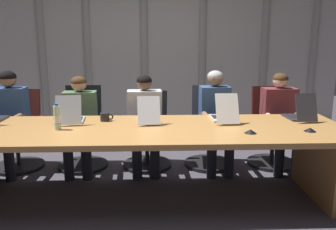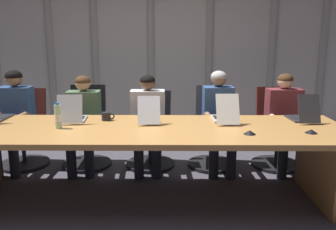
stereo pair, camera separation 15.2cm
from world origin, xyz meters
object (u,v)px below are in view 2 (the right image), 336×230
at_px(conference_mic_left_side, 250,132).
at_px(office_chair_right_mid, 212,136).
at_px(laptop_right_end, 302,116).
at_px(person_center, 148,117).
at_px(laptop_center, 149,116).
at_px(office_chair_center, 151,138).
at_px(person_right_end, 285,117).
at_px(office_chair_left_end, 25,137).
at_px(person_left_end, 14,114).
at_px(laptop_right_mid, 224,116).
at_px(coffee_mug_near, 106,116).
at_px(office_chair_left_mid, 87,136).
at_px(laptop_left_mid, 73,116).
at_px(water_bottle_primary, 58,117).
at_px(person_left_mid, 83,118).
at_px(conference_mic_middle, 311,131).
at_px(office_chair_right_end, 276,137).
at_px(person_right_mid, 219,116).

bearing_deg(conference_mic_left_side, office_chair_right_mid, 98.43).
relative_size(laptop_right_end, person_center, 0.36).
relative_size(laptop_center, laptop_right_end, 1.09).
relative_size(office_chair_center, person_right_end, 0.80).
distance_m(office_chair_left_end, person_left_end, 0.36).
relative_size(laptop_right_mid, person_left_end, 0.40).
xyz_separation_m(laptop_center, person_center, (-0.05, 0.56, -0.14)).
bearing_deg(person_right_end, office_chair_right_mid, -102.38).
xyz_separation_m(person_center, coffee_mug_near, (-0.39, -0.52, 0.13)).
bearing_deg(office_chair_left_mid, laptop_left_mid, 2.64).
relative_size(office_chair_right_mid, conference_mic_left_side, 8.85).
distance_m(person_center, water_bottle_primary, 1.17).
height_order(person_left_mid, person_right_end, person_right_end).
height_order(laptop_center, person_right_end, person_right_end).
height_order(laptop_right_mid, person_left_mid, person_left_mid).
height_order(office_chair_right_mid, coffee_mug_near, office_chair_right_mid).
relative_size(office_chair_left_end, conference_mic_middle, 8.57).
height_order(laptop_left_mid, office_chair_right_mid, laptop_left_mid).
xyz_separation_m(laptop_right_end, office_chair_left_end, (-3.16, 0.69, -0.43)).
bearing_deg(laptop_center, office_chair_right_mid, -49.66).
bearing_deg(person_center, office_chair_right_end, 93.09).
distance_m(person_right_mid, coffee_mug_near, 1.34).
bearing_deg(laptop_right_end, person_left_end, 77.13).
bearing_deg(conference_mic_middle, office_chair_left_mid, 153.07).
relative_size(laptop_right_end, office_chair_left_end, 0.44).
distance_m(water_bottle_primary, conference_mic_middle, 2.31).
xyz_separation_m(laptop_left_mid, laptop_right_end, (2.34, 0.04, -0.00)).
height_order(office_chair_left_end, person_center, person_center).
distance_m(laptop_left_mid, laptop_right_end, 2.34).
bearing_deg(office_chair_left_mid, laptop_right_end, 72.81).
height_order(person_left_end, conference_mic_left_side, person_left_end).
height_order(water_bottle_primary, conference_mic_middle, water_bottle_primary).
relative_size(office_chair_left_end, person_center, 0.83).
height_order(laptop_right_end, office_chair_right_mid, laptop_right_end).
bearing_deg(person_left_mid, person_right_mid, 86.67).
distance_m(laptop_left_mid, person_center, 0.93).
xyz_separation_m(office_chair_left_end, person_left_mid, (0.78, -0.16, 0.28)).
xyz_separation_m(laptop_right_mid, person_left_mid, (-1.58, 0.54, -0.15)).
height_order(laptop_center, office_chair_left_end, laptop_center).
relative_size(office_chair_left_end, office_chair_center, 1.03).
distance_m(person_right_mid, conference_mic_middle, 1.22).
bearing_deg(office_chair_right_end, person_right_end, 11.57).
relative_size(office_chair_center, person_center, 0.81).
bearing_deg(office_chair_right_mid, laptop_left_mid, -58.36).
height_order(office_chair_center, person_left_end, person_left_end).
height_order(laptop_left_mid, person_right_end, person_right_end).
xyz_separation_m(laptop_left_mid, water_bottle_primary, (-0.06, -0.28, 0.06)).
xyz_separation_m(laptop_right_mid, person_right_end, (0.80, 0.55, -0.13)).
bearing_deg(conference_mic_left_side, person_left_mid, 149.00).
distance_m(office_chair_left_mid, office_chair_center, 0.80).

